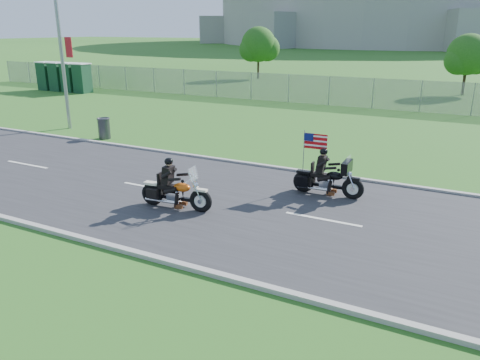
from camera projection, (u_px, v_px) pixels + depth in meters
The scene contains 15 objects.
ground at pixel (201, 198), 14.82m from camera, with size 420.00×420.00×0.00m, color #26561B.
road at pixel (201, 197), 14.81m from camera, with size 120.00×8.00×0.04m, color #28282B.
curb_north at pixel (256, 165), 18.22m from camera, with size 120.00×0.18×0.12m, color #9E9B93.
curb_south at pixel (113, 247), 11.38m from camera, with size 120.00×0.18×0.12m, color #9E9B93.
fence at pixel (289, 88), 33.58m from camera, with size 60.00×0.03×2.00m, color gray.
streetlight at pixel (61, 17), 23.55m from camera, with size 0.90×2.46×10.00m.
porta_toilet_a at pixel (82, 79), 38.42m from camera, with size 1.10×1.10×2.30m, color #12381F.
porta_toilet_b at pixel (70, 78), 39.03m from camera, with size 1.10×1.10×2.30m, color #12381F.
porta_toilet_c at pixel (58, 77), 39.64m from camera, with size 1.10×1.10×2.30m, color #12381F.
porta_toilet_d at pixel (46, 76), 40.25m from camera, with size 1.10×1.10×2.30m, color #12381F.
tree_fence_near at pixel (468, 57), 36.64m from camera, with size 3.52×3.28×4.75m.
tree_fence_mid at pixel (259, 46), 48.63m from camera, with size 3.96×3.69×5.30m.
motorcycle_lead at pixel (175, 193), 13.79m from camera, with size 2.33×0.71×1.57m.
motorcycle_follow at pixel (328, 180), 14.85m from camera, with size 2.31×0.76×1.93m.
trash_can at pixel (104, 129), 22.62m from camera, with size 0.57×0.57×0.98m, color #3E3E44.
Camera 1 is at (7.48, -11.79, 5.14)m, focal length 35.00 mm.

